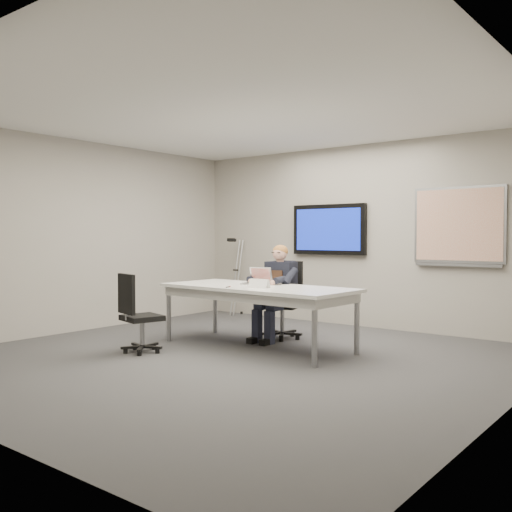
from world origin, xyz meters
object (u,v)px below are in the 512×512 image
Objects in this scene: conference_table at (257,293)px; office_chair_near at (139,328)px; laptop at (257,280)px; seated_person at (274,302)px; office_chair_far at (283,314)px.

office_chair_near is (-0.91, -1.14, -0.39)m from conference_table.
laptop reaches higher than conference_table.
seated_person is (0.80, 1.63, 0.22)m from office_chair_near.
seated_person is at bearing -102.05° from office_chair_near.
conference_table is 2.42× the size of office_chair_far.
office_chair_far is 0.82× the size of seated_person.
office_chair_far reaches higher than office_chair_near.
laptop is (0.74, 1.35, 0.53)m from office_chair_near.
seated_person reaches higher than conference_table.
office_chair_near is 2.76× the size of laptop.
office_chair_near is 1.63m from laptop.
seated_person is at bearing 104.70° from conference_table.
office_chair_near is 1.83m from seated_person.
conference_table is at bearing -63.53° from laptop.
seated_person reaches higher than office_chair_far.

